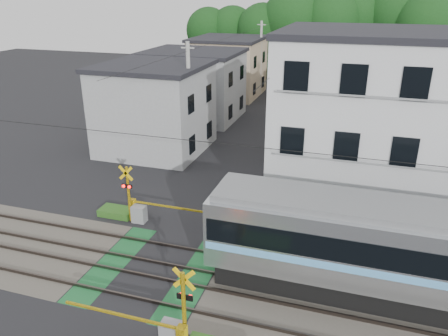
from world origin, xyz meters
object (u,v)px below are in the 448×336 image
(apartment_block, at_px, (375,122))
(pedestrian, at_px, (286,107))
(crossing_signal_near, at_px, (173,329))
(crossing_signal_far, at_px, (138,209))

(apartment_block, height_order, pedestrian, apartment_block)
(crossing_signal_near, distance_m, apartment_block, 14.95)
(crossing_signal_far, xyz_separation_m, pedestrian, (3.54, 22.72, 0.06))
(crossing_signal_near, relative_size, crossing_signal_far, 1.00)
(apartment_block, xyz_separation_m, pedestrian, (-7.55, 16.88, -3.88))
(crossing_signal_near, height_order, apartment_block, apartment_block)
(pedestrian, bearing_deg, crossing_signal_near, 71.13)
(crossing_signal_near, distance_m, pedestrian, 30.07)
(crossing_signal_near, bearing_deg, apartment_block, 65.78)
(crossing_signal_far, bearing_deg, pedestrian, 81.15)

